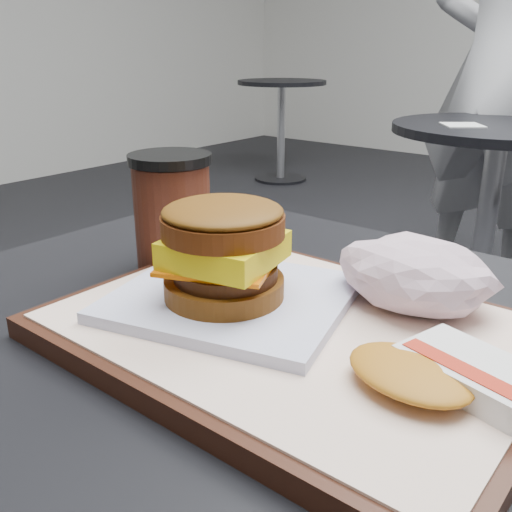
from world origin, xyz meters
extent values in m
cube|color=black|center=(0.00, 0.00, 0.75)|extent=(0.80, 0.60, 0.04)
cube|color=black|center=(-0.01, -0.01, 0.78)|extent=(0.38, 0.28, 0.02)
cube|color=white|center=(-0.01, -0.01, 0.79)|extent=(0.36, 0.26, 0.00)
cube|color=white|center=(-0.07, -0.02, 0.80)|extent=(0.23, 0.21, 0.01)
cylinder|color=brown|center=(-0.07, -0.03, 0.81)|extent=(0.12, 0.12, 0.02)
cylinder|color=#361808|center=(-0.06, -0.03, 0.82)|extent=(0.11, 0.11, 0.01)
cube|color=orange|center=(-0.07, -0.03, 0.83)|extent=(0.12, 0.12, 0.00)
cube|color=yellow|center=(-0.06, -0.03, 0.84)|extent=(0.10, 0.10, 0.02)
cylinder|color=#622D0E|center=(-0.07, -0.03, 0.86)|extent=(0.12, 0.12, 0.02)
ellipsoid|color=brown|center=(-0.07, -0.03, 0.87)|extent=(0.12, 0.12, 0.02)
cube|color=silver|center=(0.14, -0.02, 0.80)|extent=(0.10, 0.08, 0.02)
cube|color=#B52918|center=(0.14, -0.03, 0.81)|extent=(0.09, 0.04, 0.00)
ellipsoid|color=orange|center=(0.11, -0.05, 0.80)|extent=(0.10, 0.08, 0.01)
cylinder|color=#40190F|center=(-0.20, 0.04, 0.83)|extent=(0.08, 0.08, 0.11)
cylinder|color=black|center=(-0.20, 0.04, 0.89)|extent=(0.09, 0.09, 0.01)
cylinder|color=black|center=(-0.35, 1.65, 0.01)|extent=(0.44, 0.44, 0.02)
cylinder|color=#A5A5AA|center=(-0.35, 1.65, 0.37)|extent=(0.07, 0.07, 0.70)
cylinder|color=black|center=(-0.35, 1.65, 0.73)|extent=(0.70, 0.70, 0.03)
cube|color=silver|center=(-0.44, 1.54, 0.75)|extent=(0.17, 0.17, 0.00)
imported|color=silver|center=(-0.50, 2.08, 0.91)|extent=(0.72, 0.53, 1.82)
cylinder|color=black|center=(-2.40, 3.20, 0.01)|extent=(0.40, 0.40, 0.02)
cylinder|color=#A5A5AA|center=(-2.40, 3.20, 0.37)|extent=(0.06, 0.06, 0.70)
cylinder|color=black|center=(-2.40, 3.20, 0.73)|extent=(0.66, 0.66, 0.03)
camera|label=1|loc=(0.23, -0.35, 1.00)|focal=40.00mm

